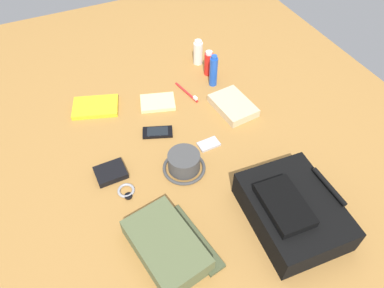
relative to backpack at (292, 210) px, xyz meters
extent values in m
cube|color=#A77438|center=(-0.41, -0.17, -0.07)|extent=(2.64, 2.02, 0.02)
cube|color=black|center=(0.00, 0.00, 0.00)|extent=(0.36, 0.29, 0.10)
cube|color=black|center=(0.00, -0.04, 0.06)|extent=(0.20, 0.13, 0.03)
cylinder|color=black|center=(0.00, 0.13, 0.06)|extent=(0.16, 0.02, 0.02)
cube|color=#56603D|center=(-0.07, -0.42, -0.02)|extent=(0.30, 0.22, 0.07)
cube|color=#454D30|center=(-0.07, -0.32, -0.05)|extent=(0.27, 0.11, 0.01)
cylinder|color=#434343|center=(-0.34, -0.23, -0.01)|extent=(0.12, 0.12, 0.07)
torus|color=#434343|center=(-0.34, -0.23, -0.05)|extent=(0.16, 0.16, 0.01)
cylinder|color=white|center=(-0.93, 0.10, 0.00)|extent=(0.05, 0.05, 0.11)
cylinder|color=white|center=(-0.93, 0.10, 0.06)|extent=(0.03, 0.03, 0.01)
cylinder|color=red|center=(-0.83, 0.11, 0.00)|extent=(0.04, 0.04, 0.11)
cylinder|color=silver|center=(-0.83, 0.11, 0.06)|extent=(0.03, 0.03, 0.01)
cylinder|color=blue|center=(-0.75, 0.09, 0.02)|extent=(0.04, 0.04, 0.14)
cylinder|color=blue|center=(-0.75, 0.09, 0.10)|extent=(0.03, 0.03, 0.01)
cube|color=yellow|center=(-0.81, -0.45, -0.05)|extent=(0.19, 0.23, 0.02)
cube|color=white|center=(-0.81, -0.45, -0.05)|extent=(0.18, 0.22, 0.01)
cube|color=black|center=(-0.56, -0.26, -0.05)|extent=(0.10, 0.14, 0.01)
cube|color=black|center=(-0.56, -0.26, -0.04)|extent=(0.08, 0.10, 0.00)
cube|color=#B7B7BC|center=(-0.41, -0.10, -0.05)|extent=(0.06, 0.09, 0.01)
cylinder|color=silver|center=(-0.41, -0.11, -0.05)|extent=(0.03, 0.03, 0.00)
torus|color=#99999E|center=(-0.34, -0.46, -0.05)|extent=(0.06, 0.06, 0.01)
cylinder|color=black|center=(-0.31, -0.46, -0.05)|extent=(0.03, 0.03, 0.01)
cylinder|color=red|center=(-0.74, -0.05, -0.05)|extent=(0.16, 0.05, 0.01)
cube|color=white|center=(-0.68, -0.03, -0.04)|extent=(0.02, 0.02, 0.01)
cube|color=black|center=(-0.43, -0.49, -0.04)|extent=(0.09, 0.11, 0.02)
cube|color=beige|center=(-0.73, -0.19, -0.05)|extent=(0.15, 0.18, 0.02)
cube|color=beige|center=(-0.56, 0.09, -0.04)|extent=(0.21, 0.16, 0.04)
camera|label=1|loc=(0.42, -0.55, 1.02)|focal=33.59mm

